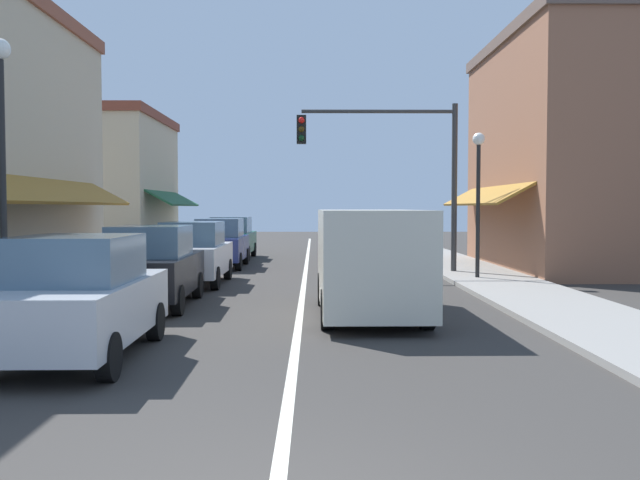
{
  "coord_description": "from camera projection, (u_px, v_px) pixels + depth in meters",
  "views": [
    {
      "loc": [
        0.29,
        -4.62,
        2.17
      ],
      "look_at": [
        0.44,
        12.98,
        1.35
      ],
      "focal_mm": 39.34,
      "sensor_mm": 36.0,
      "label": 1
    }
  ],
  "objects": [
    {
      "name": "ground_plane",
      "position": [
        305.0,
        274.0,
        22.69
      ],
      "size": [
        80.0,
        80.0,
        0.0
      ],
      "primitive_type": "plane",
      "color": "#33302D"
    },
    {
      "name": "sidewalk_left",
      "position": [
        135.0,
        273.0,
        22.64
      ],
      "size": [
        2.6,
        56.0,
        0.12
      ],
      "primitive_type": "cube",
      "color": "gray",
      "rests_on": "ground"
    },
    {
      "name": "sidewalk_right",
      "position": [
        474.0,
        272.0,
        22.74
      ],
      "size": [
        2.6,
        56.0,
        0.12
      ],
      "primitive_type": "cube",
      "color": "gray",
      "rests_on": "ground"
    },
    {
      "name": "lane_center_stripe",
      "position": [
        305.0,
        274.0,
        22.69
      ],
      "size": [
        0.14,
        52.0,
        0.01
      ],
      "primitive_type": "cube",
      "color": "silver",
      "rests_on": "ground"
    },
    {
      "name": "storefront_right_block",
      "position": [
        574.0,
        152.0,
        24.58
      ],
      "size": [
        6.56,
        10.2,
        8.2
      ],
      "color": "#8E5B42",
      "rests_on": "ground"
    },
    {
      "name": "storefront_far_left",
      "position": [
        110.0,
        184.0,
        32.45
      ],
      "size": [
        6.12,
        8.2,
        6.49
      ],
      "color": "#BCAD8E",
      "rests_on": "ground"
    },
    {
      "name": "parked_car_nearest_left",
      "position": [
        78.0,
        298.0,
        9.99
      ],
      "size": [
        1.82,
        4.12,
        1.77
      ],
      "rotation": [
        0.0,
        0.0,
        0.01
      ],
      "color": "#B7BABF",
      "rests_on": "ground"
    },
    {
      "name": "parked_car_second_left",
      "position": [
        152.0,
        267.0,
        15.28
      ],
      "size": [
        1.85,
        4.13,
        1.77
      ],
      "rotation": [
        0.0,
        0.0,
        0.02
      ],
      "color": "black",
      "rests_on": "ground"
    },
    {
      "name": "parked_car_third_left",
      "position": [
        194.0,
        253.0,
        19.67
      ],
      "size": [
        1.78,
        4.1,
        1.77
      ],
      "rotation": [
        0.0,
        0.0,
        0.0
      ],
      "color": "silver",
      "rests_on": "ground"
    },
    {
      "name": "parked_car_far_left",
      "position": [
        220.0,
        243.0,
        25.3
      ],
      "size": [
        1.8,
        4.11,
        1.77
      ],
      "rotation": [
        0.0,
        0.0,
        0.01
      ],
      "color": "navy",
      "rests_on": "ground"
    },
    {
      "name": "parked_car_distant_left",
      "position": [
        232.0,
        238.0,
        29.59
      ],
      "size": [
        1.82,
        4.12,
        1.77
      ],
      "rotation": [
        0.0,
        0.0,
        -0.01
      ],
      "color": "#0F4C33",
      "rests_on": "ground"
    },
    {
      "name": "van_in_lane",
      "position": [
        369.0,
        259.0,
        13.96
      ],
      "size": [
        2.05,
        5.2,
        2.12
      ],
      "rotation": [
        0.0,
        0.0,
        0.01
      ],
      "color": "beige",
      "rests_on": "ground"
    },
    {
      "name": "traffic_signal_mast_arm",
      "position": [
        399.0,
        158.0,
        22.37
      ],
      "size": [
        5.15,
        0.5,
        5.49
      ],
      "color": "#333333",
      "rests_on": "ground"
    },
    {
      "name": "street_lamp_left_near",
      "position": [
        2.0,
        137.0,
        12.03
      ],
      "size": [
        0.36,
        0.36,
        5.06
      ],
      "color": "black",
      "rests_on": "ground"
    },
    {
      "name": "street_lamp_right_mid",
      "position": [
        478.0,
        180.0,
        20.44
      ],
      "size": [
        0.36,
        0.36,
        4.35
      ],
      "color": "black",
      "rests_on": "ground"
    }
  ]
}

